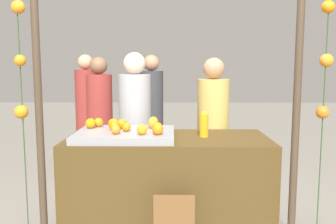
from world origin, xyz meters
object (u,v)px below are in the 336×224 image
object	(u,v)px
vendor_left	(135,138)
orange_1	(122,124)
stall_counter	(168,187)
vendor_right	(213,141)
orange_0	(99,122)
juice_bottle	(204,125)

from	to	relation	value
vendor_left	orange_1	bearing A→B (deg)	-96.78
stall_counter	vendor_right	bearing A→B (deg)	51.05
orange_0	vendor_right	distance (m)	1.18
orange_1	vendor_left	xyz separation A→B (m)	(0.06, 0.54, -0.23)
juice_bottle	vendor_right	distance (m)	0.62
stall_counter	vendor_right	world-z (taller)	vendor_right
vendor_left	vendor_right	distance (m)	0.80
orange_0	vendor_left	size ratio (longest dim) A/B	0.05
orange_1	juice_bottle	xyz separation A→B (m)	(0.72, -0.05, -0.00)
vendor_right	stall_counter	bearing A→B (deg)	-128.95
stall_counter	orange_0	bearing A→B (deg)	165.15
orange_0	juice_bottle	distance (m)	0.96
stall_counter	orange_1	xyz separation A→B (m)	(-0.41, 0.07, 0.55)
orange_0	juice_bottle	world-z (taller)	juice_bottle
stall_counter	vendor_right	size ratio (longest dim) A/B	1.09
orange_1	juice_bottle	size ratio (longest dim) A/B	0.40
juice_bottle	orange_0	bearing A→B (deg)	170.86
vendor_left	orange_0	bearing A→B (deg)	-123.42
stall_counter	vendor_left	distance (m)	0.77
stall_counter	juice_bottle	world-z (taller)	juice_bottle
orange_0	orange_1	bearing A→B (deg)	-23.90
vendor_left	vendor_right	size ratio (longest dim) A/B	1.03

